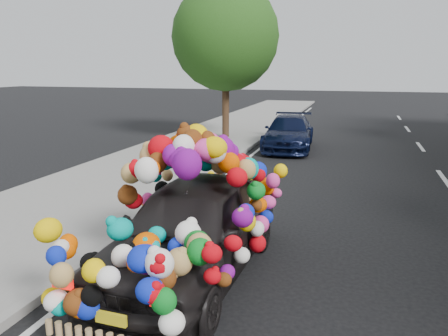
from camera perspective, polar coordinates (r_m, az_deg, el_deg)
The scene contains 6 objects.
ground at distance 8.01m, azimuth 6.46°, elevation -8.07°, with size 100.00×100.00×0.00m, color black.
sidewalk at distance 9.69m, azimuth -19.46°, elevation -4.62°, with size 4.00×60.00×0.12m, color gray.
kerb at distance 8.69m, azimuth -9.00°, elevation -5.97°, with size 0.15×60.00×0.13m, color gray.
tree_near_sidewalk at distance 17.66m, azimuth 0.22°, elevation 16.75°, with size 4.20×4.20×6.13m.
plush_art_car at distance 6.04m, azimuth -4.12°, elevation -4.75°, with size 2.12×4.29×2.02m.
navy_sedan at distance 15.91m, azimuth 8.47°, elevation 4.62°, with size 1.64×4.05×1.17m, color black.
Camera 1 is at (1.34, -7.36, 2.87)m, focal length 35.00 mm.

